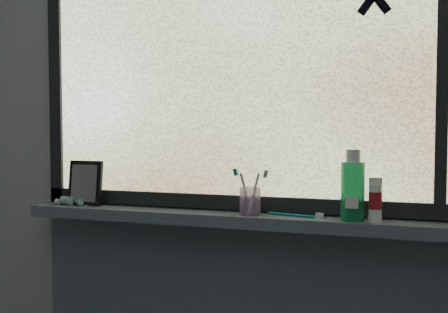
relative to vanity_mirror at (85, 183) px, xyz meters
name	(u,v)px	position (x,y,z in m)	size (l,w,h in m)	color
wall_back	(252,144)	(0.63, 0.07, 0.15)	(3.00, 0.01, 2.50)	#9EA3A8
windowsill	(246,220)	(0.63, -0.01, -0.10)	(1.62, 0.14, 0.04)	#4C5766
window_pane	(251,62)	(0.63, 0.04, 0.43)	(1.50, 0.01, 1.00)	silver
frame_bottom	(250,203)	(0.63, 0.04, -0.05)	(1.60, 0.03, 0.05)	black
frame_left	(57,71)	(-0.15, 0.04, 0.43)	(0.05, 0.03, 1.10)	black
frame_mullion	(443,53)	(1.23, 0.04, 0.43)	(0.04, 0.03, 1.00)	black
vanity_mirror	(85,183)	(0.00, 0.00, 0.00)	(0.13, 0.07, 0.17)	black
toothpaste_tube	(72,201)	(-0.05, -0.02, -0.07)	(0.17, 0.04, 0.03)	silver
toothbrush_cup	(250,201)	(0.64, -0.02, -0.04)	(0.07, 0.07, 0.09)	#D1AEE6
toothbrush_lying	(291,214)	(0.78, -0.01, -0.08)	(0.20, 0.02, 0.01)	#0D6F77
mouthwash_bottle	(353,185)	(0.97, -0.03, 0.03)	(0.07, 0.07, 0.18)	#1FA05F
cream_tube	(375,198)	(1.04, -0.03, -0.01)	(0.04, 0.04, 0.10)	silver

